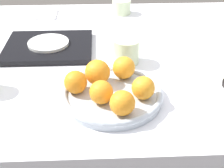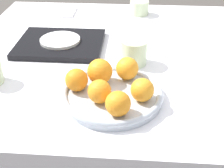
{
  "view_description": "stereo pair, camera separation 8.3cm",
  "coord_description": "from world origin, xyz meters",
  "px_view_note": "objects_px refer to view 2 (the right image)",
  "views": [
    {
      "loc": [
        -0.11,
        -0.99,
        1.23
      ],
      "look_at": [
        -0.08,
        -0.29,
        0.78
      ],
      "focal_mm": 50.0,
      "sensor_mm": 36.0,
      "label": 1
    },
    {
      "loc": [
        -0.03,
        -0.99,
        1.23
      ],
      "look_at": [
        -0.08,
        -0.29,
        0.78
      ],
      "focal_mm": 50.0,
      "sensor_mm": 36.0,
      "label": 2
    }
  ],
  "objects_px": {
    "orange_5": "(118,104)",
    "cup_2": "(139,8)",
    "side_plate": "(60,40)",
    "napkin": "(62,12)",
    "orange_0": "(100,91)",
    "orange_3": "(142,90)",
    "orange_4": "(100,71)",
    "orange_1": "(127,68)",
    "fruit_platter": "(112,95)",
    "cup_1": "(134,52)",
    "serving_tray": "(60,44)",
    "orange_2": "(77,80)"
  },
  "relations": [
    {
      "from": "orange_5",
      "to": "cup_2",
      "type": "xyz_separation_m",
      "value": [
        0.05,
        0.76,
        -0.02
      ]
    },
    {
      "from": "orange_4",
      "to": "cup_2",
      "type": "relative_size",
      "value": 0.85
    },
    {
      "from": "orange_0",
      "to": "orange_1",
      "type": "height_order",
      "value": "orange_1"
    },
    {
      "from": "orange_4",
      "to": "orange_5",
      "type": "height_order",
      "value": "orange_4"
    },
    {
      "from": "orange_0",
      "to": "cup_1",
      "type": "height_order",
      "value": "orange_0"
    },
    {
      "from": "fruit_platter",
      "to": "orange_2",
      "type": "bearing_deg",
      "value": 173.73
    },
    {
      "from": "orange_1",
      "to": "orange_4",
      "type": "bearing_deg",
      "value": -159.83
    },
    {
      "from": "orange_0",
      "to": "side_plate",
      "type": "bearing_deg",
      "value": 117.06
    },
    {
      "from": "orange_2",
      "to": "cup_2",
      "type": "xyz_separation_m",
      "value": [
        0.17,
        0.66,
        -0.02
      ]
    },
    {
      "from": "orange_4",
      "to": "serving_tray",
      "type": "xyz_separation_m",
      "value": [
        -0.17,
        0.27,
        -0.05
      ]
    },
    {
      "from": "orange_4",
      "to": "napkin",
      "type": "height_order",
      "value": "orange_4"
    },
    {
      "from": "fruit_platter",
      "to": "cup_2",
      "type": "bearing_deg",
      "value": 83.81
    },
    {
      "from": "orange_1",
      "to": "napkin",
      "type": "distance_m",
      "value": 0.67
    },
    {
      "from": "napkin",
      "to": "serving_tray",
      "type": "bearing_deg",
      "value": -79.08
    },
    {
      "from": "cup_1",
      "to": "napkin",
      "type": "bearing_deg",
      "value": 126.28
    },
    {
      "from": "orange_3",
      "to": "napkin",
      "type": "height_order",
      "value": "orange_3"
    },
    {
      "from": "orange_2",
      "to": "side_plate",
      "type": "relative_size",
      "value": 0.44
    },
    {
      "from": "orange_0",
      "to": "orange_3",
      "type": "bearing_deg",
      "value": 8.09
    },
    {
      "from": "orange_3",
      "to": "orange_5",
      "type": "distance_m",
      "value": 0.09
    },
    {
      "from": "fruit_platter",
      "to": "serving_tray",
      "type": "distance_m",
      "value": 0.38
    },
    {
      "from": "orange_5",
      "to": "serving_tray",
      "type": "bearing_deg",
      "value": 119.76
    },
    {
      "from": "fruit_platter",
      "to": "orange_1",
      "type": "bearing_deg",
      "value": 64.96
    },
    {
      "from": "fruit_platter",
      "to": "orange_5",
      "type": "relative_size",
      "value": 4.4
    },
    {
      "from": "orange_3",
      "to": "serving_tray",
      "type": "distance_m",
      "value": 0.45
    },
    {
      "from": "orange_5",
      "to": "cup_2",
      "type": "distance_m",
      "value": 0.77
    },
    {
      "from": "orange_3",
      "to": "side_plate",
      "type": "xyz_separation_m",
      "value": [
        -0.29,
        0.34,
        -0.03
      ]
    },
    {
      "from": "serving_tray",
      "to": "cup_2",
      "type": "height_order",
      "value": "cup_2"
    },
    {
      "from": "orange_0",
      "to": "orange_1",
      "type": "distance_m",
      "value": 0.14
    },
    {
      "from": "cup_2",
      "to": "fruit_platter",
      "type": "bearing_deg",
      "value": -96.19
    },
    {
      "from": "orange_4",
      "to": "cup_2",
      "type": "distance_m",
      "value": 0.63
    },
    {
      "from": "orange_2",
      "to": "orange_5",
      "type": "xyz_separation_m",
      "value": [
        0.12,
        -0.1,
        0.0
      ]
    },
    {
      "from": "cup_2",
      "to": "serving_tray",
      "type": "bearing_deg",
      "value": -128.71
    },
    {
      "from": "side_plate",
      "to": "napkin",
      "type": "height_order",
      "value": "side_plate"
    },
    {
      "from": "orange_5",
      "to": "napkin",
      "type": "relative_size",
      "value": 0.5
    },
    {
      "from": "orange_1",
      "to": "cup_2",
      "type": "bearing_deg",
      "value": 86.6
    },
    {
      "from": "orange_3",
      "to": "napkin",
      "type": "relative_size",
      "value": 0.49
    },
    {
      "from": "orange_1",
      "to": "orange_3",
      "type": "bearing_deg",
      "value": -68.76
    },
    {
      "from": "orange_0",
      "to": "orange_5",
      "type": "bearing_deg",
      "value": -44.81
    },
    {
      "from": "side_plate",
      "to": "cup_2",
      "type": "relative_size",
      "value": 1.72
    },
    {
      "from": "orange_2",
      "to": "side_plate",
      "type": "height_order",
      "value": "orange_2"
    },
    {
      "from": "serving_tray",
      "to": "cup_2",
      "type": "xyz_separation_m",
      "value": [
        0.29,
        0.36,
        0.02
      ]
    },
    {
      "from": "orange_3",
      "to": "side_plate",
      "type": "height_order",
      "value": "orange_3"
    },
    {
      "from": "orange_3",
      "to": "cup_1",
      "type": "bearing_deg",
      "value": 95.66
    },
    {
      "from": "fruit_platter",
      "to": "orange_3",
      "type": "xyz_separation_m",
      "value": [
        0.08,
        -0.02,
        0.04
      ]
    },
    {
      "from": "orange_1",
      "to": "orange_5",
      "type": "relative_size",
      "value": 1.04
    },
    {
      "from": "orange_1",
      "to": "orange_4",
      "type": "relative_size",
      "value": 0.91
    },
    {
      "from": "orange_1",
      "to": "cup_1",
      "type": "relative_size",
      "value": 0.77
    },
    {
      "from": "orange_4",
      "to": "cup_1",
      "type": "distance_m",
      "value": 0.18
    },
    {
      "from": "orange_0",
      "to": "napkin",
      "type": "height_order",
      "value": "orange_0"
    },
    {
      "from": "fruit_platter",
      "to": "cup_1",
      "type": "xyz_separation_m",
      "value": [
        0.06,
        0.21,
        0.03
      ]
    }
  ]
}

